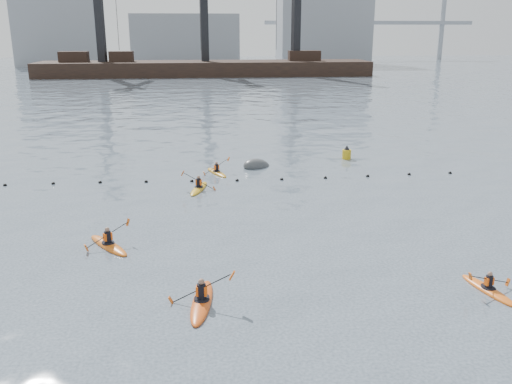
% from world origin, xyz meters
% --- Properties ---
extents(float_line, '(33.24, 0.73, 0.24)m').
position_xyz_m(float_line, '(-0.50, 22.53, 0.03)').
color(float_line, black).
rests_on(float_line, ground).
extents(barge_pier, '(72.00, 19.30, 29.50)m').
position_xyz_m(barge_pier, '(-0.22, 110.00, 1.89)').
color(barge_pier, black).
rests_on(barge_pier, ground).
extents(skyline, '(141.00, 28.00, 22.00)m').
position_xyz_m(skyline, '(2.23, 150.27, 9.25)').
color(skyline, gray).
rests_on(skyline, ground).
extents(kayaker_0, '(2.47, 3.59, 1.45)m').
position_xyz_m(kayaker_0, '(-1.43, 5.59, 0.11)').
color(kayaker_0, '#D94F14').
rests_on(kayaker_0, ground).
extents(kayaker_2, '(2.49, 3.11, 1.24)m').
position_xyz_m(kayaker_2, '(-5.72, 11.53, 0.10)').
color(kayaker_2, '#D35E13').
rests_on(kayaker_2, ground).
extents(kayaker_3, '(2.19, 3.25, 1.30)m').
position_xyz_m(kayaker_3, '(-1.53, 20.56, 0.10)').
color(kayaker_3, gold).
rests_on(kayaker_3, ground).
extents(kayaker_4, '(1.95, 2.94, 1.03)m').
position_xyz_m(kayaker_4, '(9.54, 5.47, 0.09)').
color(kayaker_4, orange).
rests_on(kayaker_4, ground).
extents(kayaker_5, '(1.94, 2.93, 1.18)m').
position_xyz_m(kayaker_5, '(-0.29, 24.47, 0.09)').
color(kayaker_5, '#C38516').
rests_on(kayaker_5, ground).
extents(mooring_buoy, '(2.88, 2.64, 1.65)m').
position_xyz_m(mooring_buoy, '(2.71, 26.11, 0.00)').
color(mooring_buoy, '#3D4042').
rests_on(mooring_buoy, ground).
extents(nav_buoy, '(0.68, 0.68, 1.23)m').
position_xyz_m(nav_buoy, '(9.94, 27.89, 0.37)').
color(nav_buoy, '#B88212').
rests_on(nav_buoy, ground).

